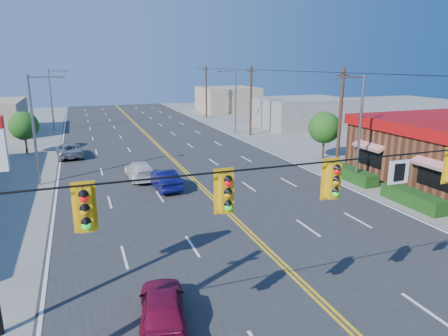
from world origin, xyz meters
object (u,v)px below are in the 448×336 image
object	(u,v)px
car_blue	(164,180)
car_white	(140,171)
signal_span	(362,194)
car_magenta	(162,308)
car_silver	(69,151)

from	to	relation	value
car_blue	car_white	xyz separation A→B (m)	(-1.22, 3.16, -0.02)
signal_span	car_magenta	xyz separation A→B (m)	(-5.71, 2.63, -4.24)
car_blue	car_silver	size ratio (longest dim) A/B	0.87
car_magenta	car_white	distance (m)	18.34
car_magenta	car_silver	distance (m)	28.26
car_blue	car_white	distance (m)	3.39
car_magenta	car_blue	size ratio (longest dim) A/B	0.91
car_magenta	car_blue	world-z (taller)	car_blue
signal_span	car_blue	world-z (taller)	signal_span
car_blue	signal_span	bearing A→B (deg)	93.79
signal_span	car_silver	size ratio (longest dim) A/B	5.04
signal_span	car_magenta	distance (m)	7.58
car_magenta	signal_span	bearing A→B (deg)	165.38
car_magenta	car_silver	size ratio (longest dim) A/B	0.79
car_blue	car_magenta	bearing A→B (deg)	73.72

